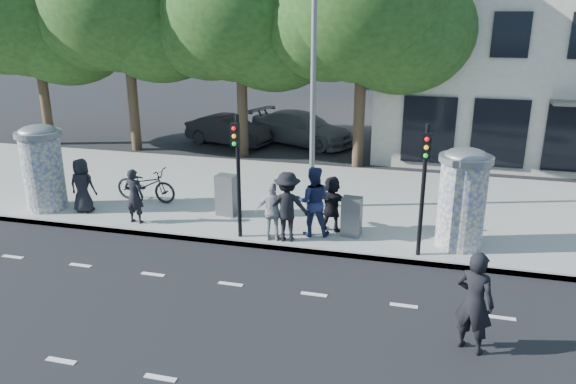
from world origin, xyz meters
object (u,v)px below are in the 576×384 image
(street_lamp, at_px, (313,57))
(cabinet_right, at_px, (352,217))
(ad_column_right, at_px, (462,196))
(ped_d, at_px, (287,207))
(car_right, at_px, (301,128))
(traffic_pole_near, at_px, (237,164))
(traffic_pole_far, at_px, (424,177))
(ped_f, at_px, (332,204))
(ped_e, at_px, (273,212))
(cabinet_left, at_px, (227,195))
(man_road, at_px, (474,302))
(ped_b, at_px, (134,196))
(ad_column_left, at_px, (42,165))
(bicycle, at_px, (146,185))
(car_mid, at_px, (228,130))
(ped_a, at_px, (82,185))
(ped_c, at_px, (313,201))

(street_lamp, bearing_deg, cabinet_right, -51.60)
(ad_column_right, distance_m, ped_d, 4.57)
(car_right, bearing_deg, ped_d, -146.73)
(ad_column_right, height_order, traffic_pole_near, traffic_pole_near)
(ad_column_right, distance_m, traffic_pole_far, 1.52)
(traffic_pole_far, distance_m, car_right, 13.08)
(ad_column_right, bearing_deg, ped_f, 176.30)
(traffic_pole_far, relative_size, car_right, 0.66)
(ad_column_right, relative_size, ped_e, 1.64)
(cabinet_left, height_order, cabinet_right, cabinet_left)
(ped_d, relative_size, man_road, 0.95)
(ad_column_right, relative_size, man_road, 1.32)
(ad_column_right, height_order, ped_e, ad_column_right)
(ped_b, relative_size, ped_e, 1.01)
(ad_column_left, distance_m, ped_d, 7.95)
(bicycle, bearing_deg, car_mid, 6.04)
(traffic_pole_far, xyz_separation_m, car_right, (-5.76, 11.64, -1.48))
(ped_f, bearing_deg, car_right, -60.27)
(ped_b, xyz_separation_m, man_road, (9.20, -4.02, 0.04))
(ped_b, relative_size, car_mid, 0.40)
(ped_b, bearing_deg, ad_column_left, -2.37)
(ad_column_right, relative_size, ped_b, 1.63)
(street_lamp, height_order, ped_b, street_lamp)
(ped_e, distance_m, car_right, 11.74)
(traffic_pole_far, relative_size, cabinet_right, 3.07)
(man_road, bearing_deg, ped_e, -10.14)
(ad_column_left, bearing_deg, ad_column_right, 0.92)
(ped_e, bearing_deg, ped_d, -174.79)
(ped_e, bearing_deg, cabinet_left, -47.21)
(street_lamp, xyz_separation_m, ped_d, (-0.08, -2.69, -3.69))
(ad_column_left, distance_m, ped_b, 3.37)
(cabinet_left, bearing_deg, traffic_pole_far, -7.03)
(ad_column_right, xyz_separation_m, ped_a, (-11.09, -0.18, -0.55))
(ped_a, height_order, ped_b, ped_a)
(ped_e, xyz_separation_m, ped_f, (1.41, 1.07, -0.01))
(traffic_pole_far, xyz_separation_m, cabinet_right, (-1.85, 0.88, -1.53))
(bicycle, bearing_deg, ped_c, -99.86)
(ped_c, bearing_deg, car_mid, -70.52)
(ad_column_left, distance_m, traffic_pole_far, 11.44)
(street_lamp, bearing_deg, ped_b, -151.61)
(traffic_pole_near, height_order, car_mid, traffic_pole_near)
(ad_column_left, xyz_separation_m, ped_f, (8.95, 0.42, -0.59))
(man_road, bearing_deg, cabinet_right, -30.18)
(street_lamp, height_order, ped_a, street_lamp)
(ad_column_right, xyz_separation_m, man_road, (0.10, -4.63, -0.53))
(traffic_pole_near, distance_m, ped_c, 2.30)
(bicycle, bearing_deg, cabinet_right, -96.19)
(man_road, distance_m, cabinet_right, 5.47)
(ad_column_left, height_order, car_right, ad_column_left)
(ped_c, distance_m, cabinet_right, 1.15)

